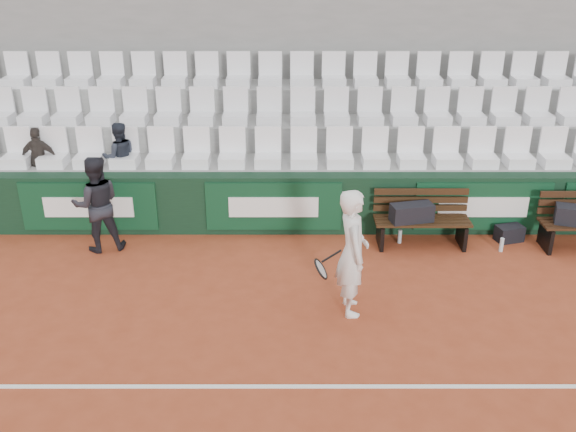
{
  "coord_description": "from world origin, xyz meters",
  "views": [
    {
      "loc": [
        0.03,
        -5.71,
        4.69
      ],
      "look_at": [
        0.03,
        2.4,
        1.0
      ],
      "focal_mm": 40.0,
      "sensor_mm": 36.0,
      "label": 1
    }
  ],
  "objects_px": {
    "ball_kid": "(97,204)",
    "spectator_b": "(35,133)",
    "bench_left": "(421,233)",
    "sports_bag_right": "(576,216)",
    "tennis_player": "(352,252)",
    "water_bottle_near": "(400,236)",
    "sports_bag_left": "(412,213)",
    "spectator_c": "(117,131)",
    "sports_bag_ground": "(509,233)",
    "water_bottle_far": "(502,245)"
  },
  "relations": [
    {
      "from": "sports_bag_right",
      "to": "spectator_b",
      "type": "xyz_separation_m",
      "value": [
        -8.64,
        1.19,
        0.96
      ]
    },
    {
      "from": "sports_bag_right",
      "to": "water_bottle_far",
      "type": "relative_size",
      "value": 2.71
    },
    {
      "from": "sports_bag_right",
      "to": "water_bottle_near",
      "type": "distance_m",
      "value": 2.71
    },
    {
      "from": "sports_bag_left",
      "to": "spectator_b",
      "type": "height_order",
      "value": "spectator_b"
    },
    {
      "from": "sports_bag_ground",
      "to": "ball_kid",
      "type": "distance_m",
      "value": 6.58
    },
    {
      "from": "bench_left",
      "to": "spectator_b",
      "type": "xyz_separation_m",
      "value": [
        -6.3,
        1.03,
        1.32
      ]
    },
    {
      "from": "spectator_b",
      "to": "water_bottle_far",
      "type": "bearing_deg",
      "value": 170.33
    },
    {
      "from": "sports_bag_left",
      "to": "spectator_b",
      "type": "distance_m",
      "value": 6.28
    },
    {
      "from": "water_bottle_near",
      "to": "tennis_player",
      "type": "relative_size",
      "value": 0.13
    },
    {
      "from": "sports_bag_right",
      "to": "water_bottle_near",
      "type": "bearing_deg",
      "value": 174.84
    },
    {
      "from": "water_bottle_near",
      "to": "water_bottle_far",
      "type": "bearing_deg",
      "value": -10.89
    },
    {
      "from": "sports_bag_left",
      "to": "ball_kid",
      "type": "relative_size",
      "value": 0.43
    },
    {
      "from": "sports_bag_ground",
      "to": "water_bottle_near",
      "type": "relative_size",
      "value": 1.84
    },
    {
      "from": "spectator_c",
      "to": "water_bottle_far",
      "type": "bearing_deg",
      "value": 150.46
    },
    {
      "from": "sports_bag_right",
      "to": "tennis_player",
      "type": "relative_size",
      "value": 0.36
    },
    {
      "from": "sports_bag_right",
      "to": "tennis_player",
      "type": "xyz_separation_m",
      "value": [
        -3.64,
        -1.74,
        0.27
      ]
    },
    {
      "from": "water_bottle_near",
      "to": "spectator_b",
      "type": "height_order",
      "value": "spectator_b"
    },
    {
      "from": "spectator_b",
      "to": "spectator_c",
      "type": "xyz_separation_m",
      "value": [
        1.35,
        0.0,
        0.04
      ]
    },
    {
      "from": "sports_bag_left",
      "to": "sports_bag_right",
      "type": "xyz_separation_m",
      "value": [
        2.53,
        -0.11,
        0.0
      ]
    },
    {
      "from": "bench_left",
      "to": "ball_kid",
      "type": "height_order",
      "value": "ball_kid"
    },
    {
      "from": "water_bottle_far",
      "to": "spectator_c",
      "type": "distance_m",
      "value": 6.47
    },
    {
      "from": "spectator_b",
      "to": "tennis_player",
      "type": "bearing_deg",
      "value": 149.38
    },
    {
      "from": "sports_bag_left",
      "to": "ball_kid",
      "type": "distance_m",
      "value": 4.89
    },
    {
      "from": "tennis_player",
      "to": "spectator_b",
      "type": "bearing_deg",
      "value": 149.68
    },
    {
      "from": "tennis_player",
      "to": "bench_left",
      "type": "bearing_deg",
      "value": 55.59
    },
    {
      "from": "bench_left",
      "to": "sports_bag_right",
      "type": "distance_m",
      "value": 2.37
    },
    {
      "from": "ball_kid",
      "to": "spectator_c",
      "type": "relative_size",
      "value": 1.3
    },
    {
      "from": "bench_left",
      "to": "tennis_player",
      "type": "relative_size",
      "value": 0.87
    },
    {
      "from": "water_bottle_near",
      "to": "sports_bag_right",
      "type": "bearing_deg",
      "value": -5.16
    },
    {
      "from": "sports_bag_left",
      "to": "sports_bag_ground",
      "type": "xyz_separation_m",
      "value": [
        1.66,
        0.21,
        -0.46
      ]
    },
    {
      "from": "sports_bag_ground",
      "to": "water_bottle_near",
      "type": "distance_m",
      "value": 1.79
    },
    {
      "from": "ball_kid",
      "to": "spectator_b",
      "type": "xyz_separation_m",
      "value": [
        -1.23,
        1.15,
        0.78
      ]
    },
    {
      "from": "ball_kid",
      "to": "sports_bag_left",
      "type": "bearing_deg",
      "value": 163.19
    },
    {
      "from": "bench_left",
      "to": "sports_bag_right",
      "type": "xyz_separation_m",
      "value": [
        2.34,
        -0.15,
        0.37
      ]
    },
    {
      "from": "sports_bag_left",
      "to": "water_bottle_far",
      "type": "distance_m",
      "value": 1.51
    },
    {
      "from": "spectator_b",
      "to": "sports_bag_right",
      "type": "bearing_deg",
      "value": 171.89
    },
    {
      "from": "water_bottle_near",
      "to": "spectator_c",
      "type": "distance_m",
      "value": 4.95
    },
    {
      "from": "tennis_player",
      "to": "sports_bag_ground",
      "type": "bearing_deg",
      "value": 36.65
    },
    {
      "from": "sports_bag_right",
      "to": "spectator_c",
      "type": "xyz_separation_m",
      "value": [
        -7.29,
        1.19,
        1.0
      ]
    },
    {
      "from": "spectator_b",
      "to": "water_bottle_near",
      "type": "bearing_deg",
      "value": 170.72
    },
    {
      "from": "bench_left",
      "to": "sports_bag_ground",
      "type": "distance_m",
      "value": 1.48
    },
    {
      "from": "tennis_player",
      "to": "ball_kid",
      "type": "relative_size",
      "value": 1.12
    },
    {
      "from": "spectator_c",
      "to": "water_bottle_near",
      "type": "bearing_deg",
      "value": 150.29
    },
    {
      "from": "water_bottle_far",
      "to": "sports_bag_right",
      "type": "bearing_deg",
      "value": 3.03
    },
    {
      "from": "ball_kid",
      "to": "bench_left",
      "type": "bearing_deg",
      "value": 163.65
    },
    {
      "from": "water_bottle_far",
      "to": "ball_kid",
      "type": "relative_size",
      "value": 0.15
    },
    {
      "from": "spectator_b",
      "to": "sports_bag_left",
      "type": "bearing_deg",
      "value": 169.73
    },
    {
      "from": "bench_left",
      "to": "sports_bag_left",
      "type": "xyz_separation_m",
      "value": [
        -0.19,
        -0.04,
        0.37
      ]
    },
    {
      "from": "tennis_player",
      "to": "water_bottle_near",
      "type": "bearing_deg",
      "value": 63.7
    },
    {
      "from": "tennis_player",
      "to": "spectator_c",
      "type": "bearing_deg",
      "value": 141.27
    }
  ]
}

